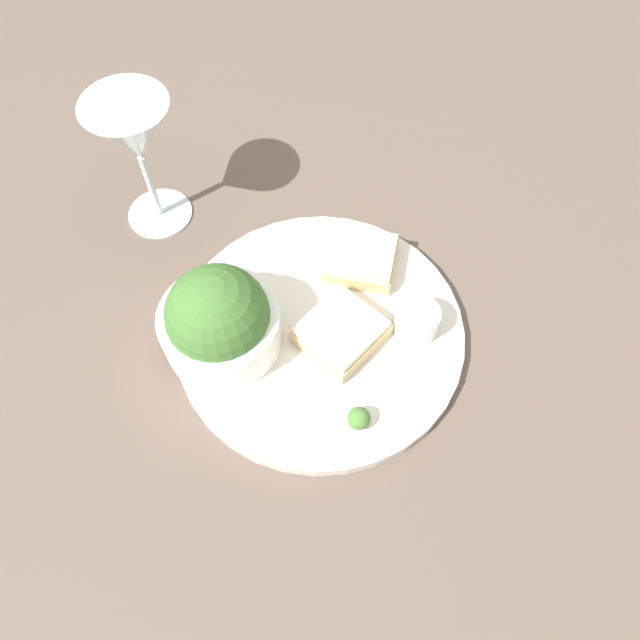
% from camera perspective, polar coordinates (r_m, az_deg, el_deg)
% --- Properties ---
extents(ground_plane, '(4.00, 4.00, 0.00)m').
position_cam_1_polar(ground_plane, '(0.66, 0.00, -1.47)').
color(ground_plane, brown).
extents(dinner_plate, '(0.30, 0.30, 0.01)m').
position_cam_1_polar(dinner_plate, '(0.65, 0.00, -1.18)').
color(dinner_plate, silver).
rests_on(dinner_plate, ground_plane).
extents(salad_bowl, '(0.12, 0.12, 0.10)m').
position_cam_1_polar(salad_bowl, '(0.62, -9.22, -0.04)').
color(salad_bowl, white).
rests_on(salad_bowl, dinner_plate).
extents(sauce_ramekin, '(0.05, 0.05, 0.03)m').
position_cam_1_polar(sauce_ramekin, '(0.64, 8.84, -0.00)').
color(sauce_ramekin, white).
rests_on(sauce_ramekin, dinner_plate).
extents(cheese_toast_near, '(0.10, 0.09, 0.03)m').
position_cam_1_polar(cheese_toast_near, '(0.63, 2.08, -0.77)').
color(cheese_toast_near, '#D1B27F').
rests_on(cheese_toast_near, dinner_plate).
extents(cheese_toast_far, '(0.08, 0.09, 0.03)m').
position_cam_1_polar(cheese_toast_far, '(0.68, 3.75, 5.61)').
color(cheese_toast_far, '#D1B27F').
rests_on(cheese_toast_far, dinner_plate).
extents(wine_glass, '(0.09, 0.09, 0.16)m').
position_cam_1_polar(wine_glass, '(0.69, -16.64, 15.74)').
color(wine_glass, silver).
rests_on(wine_glass, ground_plane).
extents(garnish, '(0.02, 0.02, 0.02)m').
position_cam_1_polar(garnish, '(0.59, 3.57, -8.96)').
color(garnish, '#477533').
rests_on(garnish, dinner_plate).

